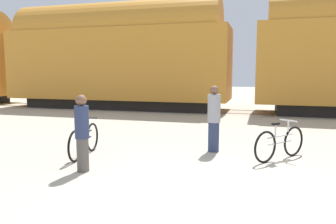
# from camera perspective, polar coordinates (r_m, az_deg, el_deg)

# --- Properties ---
(ground_plane) EXTENTS (80.00, 80.00, 0.00)m
(ground_plane) POSITION_cam_1_polar(r_m,az_deg,el_deg) (5.61, 5.50, -14.02)
(ground_plane) COLOR #B2A893
(freight_train) EXTENTS (52.75, 3.13, 5.74)m
(freight_train) POSITION_cam_1_polar(r_m,az_deg,el_deg) (16.81, 13.00, 10.26)
(freight_train) COLOR black
(freight_train) RESTS_ON ground_plane
(rail_near) EXTENTS (64.75, 0.07, 0.01)m
(rail_near) POSITION_cam_1_polar(r_m,az_deg,el_deg) (16.19, 12.57, -0.27)
(rail_near) COLOR #4C4238
(rail_near) RESTS_ON ground_plane
(rail_far) EXTENTS (64.75, 0.07, 0.01)m
(rail_far) POSITION_cam_1_polar(r_m,az_deg,el_deg) (17.61, 12.86, 0.30)
(rail_far) COLOR #4C4238
(rail_far) RESTS_ON ground_plane
(bicycle_black) EXTENTS (0.46, 1.74, 0.90)m
(bicycle_black) POSITION_cam_1_polar(r_m,az_deg,el_deg) (8.10, -14.37, -4.81)
(bicycle_black) COLOR black
(bicycle_black) RESTS_ON ground_plane
(bicycle_silver) EXTENTS (1.15, 1.41, 0.90)m
(bicycle_silver) POSITION_cam_1_polar(r_m,az_deg,el_deg) (7.98, 18.92, -5.15)
(bicycle_silver) COLOR black
(bicycle_silver) RESTS_ON ground_plane
(person_in_grey) EXTENTS (0.32, 0.32, 1.67)m
(person_in_grey) POSITION_cam_1_polar(r_m,az_deg,el_deg) (8.30, 7.99, -1.15)
(person_in_grey) COLOR #283351
(person_in_grey) RESTS_ON ground_plane
(person_in_navy) EXTENTS (0.28, 0.28, 1.56)m
(person_in_navy) POSITION_cam_1_polar(r_m,az_deg,el_deg) (6.81, -14.73, -3.48)
(person_in_navy) COLOR #514C47
(person_in_navy) RESTS_ON ground_plane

